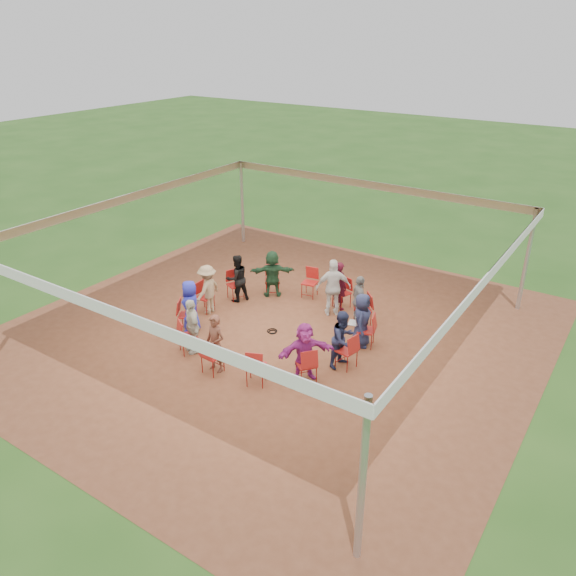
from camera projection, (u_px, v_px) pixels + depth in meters
The scene contains 30 objects.
ground at pixel (276, 332), 14.94m from camera, with size 80.00×80.00×0.00m, color #275019.
dirt_patch at pixel (276, 332), 14.94m from camera, with size 13.00×13.00×0.00m, color brown.
tent at pixel (276, 249), 13.94m from camera, with size 10.33×10.33×3.00m.
chair_0 at pixel (366, 330), 14.13m from camera, with size 0.42×0.44×0.90m, color #A71B18, non-canonical shape.
chair_1 at pixel (363, 310), 15.16m from camera, with size 0.42×0.44×0.90m, color #A71B18, non-canonical shape.
chair_2 at pixel (342, 293), 16.09m from camera, with size 0.42×0.44×0.90m, color #A71B18, non-canonical shape.
chair_3 at pixel (310, 283), 16.72m from camera, with size 0.42×0.44×0.90m, color #A71B18, non-canonical shape.
chair_4 at pixel (272, 280), 16.90m from camera, with size 0.42×0.44×0.90m, color #A71B18, non-canonical shape.
chair_5 at pixel (235, 285), 16.59m from camera, with size 0.42×0.44×0.90m, color #A71B18, non-canonical shape.
chair_6 at pixel (205, 297), 15.85m from camera, with size 0.42×0.44×0.90m, color #A71B18, non-canonical shape.
chair_7 at pixel (187, 315), 14.87m from camera, with size 0.42×0.44×0.90m, color #A71B18, non-canonical shape.
chair_8 at pixel (188, 336), 13.85m from camera, with size 0.42×0.44×0.90m, color #A71B18, non-canonical shape.
chair_9 at pixel (212, 356), 13.05m from camera, with size 0.42×0.44×0.90m, color #A71B18, non-canonical shape.
chair_10 at pixel (256, 366), 12.63m from camera, with size 0.42×0.44×0.90m, color #A71B18, non-canonical shape.
chair_11 at pixel (306, 365), 12.70m from camera, with size 0.42×0.44×0.90m, color #A71B18, non-canonical shape.
chair_12 at pixel (347, 351), 13.24m from camera, with size 0.42×0.44×0.90m, color #A71B18, non-canonical shape.
person_seated_0 at pixel (362, 320), 14.05m from camera, with size 0.70×0.39×1.43m, color #1F2545.
person_seated_1 at pixel (359, 301), 15.02m from camera, with size 0.84×0.43×1.43m, color slate.
person_seated_2 at pixel (339, 286), 15.91m from camera, with size 0.52×0.34×1.43m, color #400A18.
person_seated_3 at pixel (272, 274), 16.68m from camera, with size 1.33×0.50×1.43m, color #1F4529.
person_seated_4 at pixel (237, 278), 16.38m from camera, with size 0.70×0.40×1.43m, color black.
person_seated_5 at pixel (208, 289), 15.68m from camera, with size 0.92×0.46×1.43m, color #9A825F.
person_seated_6 at pixel (191, 306), 14.74m from camera, with size 0.70×0.39×1.43m, color #2328B6.
person_seated_7 at pixel (192, 326), 13.78m from camera, with size 0.84×0.43×1.43m, color beige.
person_seated_8 at pixel (215, 343), 13.02m from camera, with size 0.52×0.34×1.43m, color brown.
person_seated_9 at pixel (305, 352), 12.69m from camera, with size 1.33×0.50×1.43m, color #9B2482.
person_seated_10 at pixel (343, 339), 13.21m from camera, with size 0.70×0.40×1.43m, color #1F2545.
standing_person at pixel (333, 288), 15.52m from camera, with size 0.97×0.50×1.66m, color silver.
cable_coil at pixel (272, 331), 14.95m from camera, with size 0.34×0.34×0.03m.
laptop at pixel (355, 321), 14.11m from camera, with size 0.34×0.38×0.22m.
Camera 1 is at (7.50, -10.65, 7.42)m, focal length 35.00 mm.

